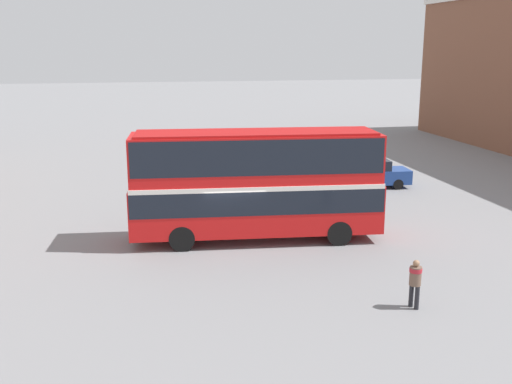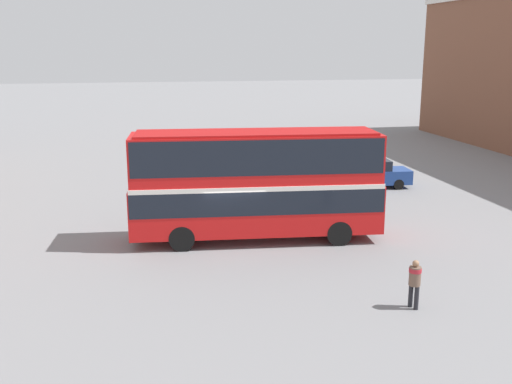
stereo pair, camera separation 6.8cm
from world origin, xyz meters
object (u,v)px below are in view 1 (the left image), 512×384
Objects in this scene: double_decker_bus at (256,179)px; pedestrian_foreground at (415,279)px; parked_car_kerb_near at (371,174)px; parked_car_kerb_far at (268,150)px.

double_decker_bus is 8.79m from pedestrian_foreground.
parked_car_kerb_near is at bearing 49.21° from double_decker_bus.
parked_car_kerb_near is (8.73, 8.29, -1.88)m from double_decker_bus.
pedestrian_foreground is at bearing -103.25° from parked_car_kerb_near.
double_decker_bus is 2.27× the size of parked_car_kerb_far.
parked_car_kerb_far is at bearing -113.33° from pedestrian_foreground.
double_decker_bus is at bearing -86.77° from pedestrian_foreground.
parked_car_kerb_near reaches higher than pedestrian_foreground.
pedestrian_foreground is 25.69m from parked_car_kerb_far.
parked_car_kerb_far is at bearing 80.85° from double_decker_bus.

